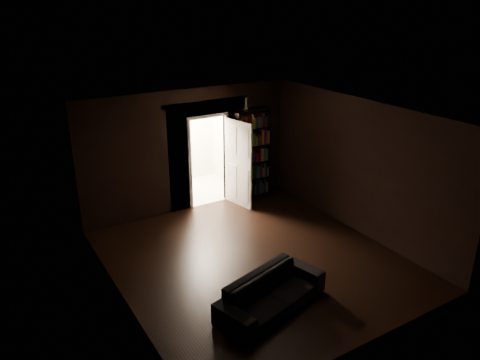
% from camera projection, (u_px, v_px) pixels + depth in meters
% --- Properties ---
extents(ground, '(5.50, 5.50, 0.00)m').
position_uv_depth(ground, '(254.00, 260.00, 8.84)').
color(ground, black).
rests_on(ground, ground).
extents(room_walls, '(5.02, 5.61, 2.84)m').
position_uv_depth(room_walls, '(225.00, 160.00, 9.07)').
color(room_walls, black).
rests_on(room_walls, ground).
extents(kitchen_alcove, '(2.20, 1.80, 2.60)m').
position_uv_depth(kitchen_alcove, '(188.00, 143.00, 11.71)').
color(kitchen_alcove, '#B4AD9D').
rests_on(kitchen_alcove, ground).
extents(sofa, '(2.08, 1.31, 0.74)m').
position_uv_depth(sofa, '(271.00, 288.00, 7.35)').
color(sofa, black).
rests_on(sofa, ground).
extents(bookshelf, '(0.90, 0.33, 2.20)m').
position_uv_depth(bookshelf, '(252.00, 154.00, 11.26)').
color(bookshelf, black).
rests_on(bookshelf, ground).
extents(refrigerator, '(0.92, 0.88, 1.65)m').
position_uv_depth(refrigerator, '(164.00, 160.00, 11.69)').
color(refrigerator, white).
rests_on(refrigerator, ground).
extents(door, '(0.22, 0.84, 2.05)m').
position_uv_depth(door, '(239.00, 164.00, 10.81)').
color(door, white).
rests_on(door, ground).
extents(figurine, '(0.09, 0.09, 0.27)m').
position_uv_depth(figurine, '(246.00, 103.00, 10.81)').
color(figurine, white).
rests_on(figurine, bookshelf).
extents(bottles, '(0.72, 0.13, 0.29)m').
position_uv_depth(bottles, '(164.00, 122.00, 11.31)').
color(bottles, black).
rests_on(bottles, refrigerator).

